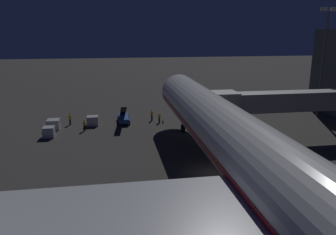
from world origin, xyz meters
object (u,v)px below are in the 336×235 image
object	(u,v)px
baggage_container_far_row	(54,124)
ground_crew_marshaller_fwd	(152,115)
baggage_container_near_belt	(93,121)
ground_crew_under_port_wing	(70,119)
baggage_container_mid_row	(49,132)
ground_crew_by_tug	(159,117)
traffic_cone_nose_port	(189,120)
belt_loader	(123,117)
ground_crew_near_nose_gear	(84,125)
traffic_cone_nose_starboard	(163,121)
apron_floodlight_mast	(324,55)
jet_bridge	(284,101)
airliner_at_gate	(278,182)

from	to	relation	value
baggage_container_far_row	ground_crew_marshaller_fwd	size ratio (longest dim) A/B	1.04
baggage_container_near_belt	ground_crew_under_port_wing	world-z (taller)	ground_crew_under_port_wing
baggage_container_mid_row	baggage_container_far_row	xyz separation A→B (m)	(0.00, -4.01, 0.01)
ground_crew_by_tug	traffic_cone_nose_port	xyz separation A→B (m)	(-4.94, 0.26, -0.67)
belt_loader	ground_crew_near_nose_gear	xyz separation A→B (m)	(5.98, 3.91, 0.13)
baggage_container_near_belt	traffic_cone_nose_starboard	bearing A→B (deg)	178.11
traffic_cone_nose_port	ground_crew_by_tug	bearing A→B (deg)	-3.05
apron_floodlight_mast	traffic_cone_nose_port	world-z (taller)	apron_floodlight_mast
jet_bridge	baggage_container_mid_row	bearing A→B (deg)	-12.19
baggage_container_far_row	traffic_cone_nose_starboard	world-z (taller)	baggage_container_far_row
baggage_container_mid_row	ground_crew_near_nose_gear	xyz separation A→B (m)	(-4.72, -2.33, 0.23)
jet_bridge	belt_loader	world-z (taller)	jet_bridge
baggage_container_mid_row	traffic_cone_nose_port	xyz separation A→B (m)	(-21.44, -4.84, -0.47)
airliner_at_gate	belt_loader	distance (m)	36.95
apron_floodlight_mast	ground_crew_by_tug	distance (m)	29.86
airliner_at_gate	apron_floodlight_mast	distance (m)	43.23
apron_floodlight_mast	ground_crew_under_port_wing	world-z (taller)	apron_floodlight_mast
apron_floodlight_mast	ground_crew_under_port_wing	distance (m)	43.62
ground_crew_under_port_wing	traffic_cone_nose_starboard	xyz separation A→B (m)	(-14.84, 1.28, -0.75)
ground_crew_near_nose_gear	ground_crew_by_tug	distance (m)	12.09
jet_bridge	ground_crew_under_port_wing	world-z (taller)	jet_bridge
apron_floodlight_mast	baggage_container_mid_row	xyz separation A→B (m)	(44.74, 5.09, -9.89)
baggage_container_mid_row	ground_crew_by_tug	xyz separation A→B (m)	(-16.49, -5.10, 0.20)
baggage_container_mid_row	traffic_cone_nose_port	distance (m)	21.98
apron_floodlight_mast	ground_crew_near_nose_gear	bearing A→B (deg)	3.94
apron_floodlight_mast	ground_crew_by_tug	xyz separation A→B (m)	(28.24, -0.01, -9.69)
baggage_container_mid_row	baggage_container_near_belt	bearing A→B (deg)	-138.03
apron_floodlight_mast	baggage_container_near_belt	world-z (taller)	apron_floodlight_mast
jet_bridge	ground_crew_under_port_wing	size ratio (longest dim) A/B	12.55
baggage_container_near_belt	traffic_cone_nose_starboard	xyz separation A→B (m)	(-11.25, 0.37, -0.47)
baggage_container_mid_row	belt_loader	bearing A→B (deg)	-149.77
traffic_cone_nose_port	traffic_cone_nose_starboard	world-z (taller)	same
ground_crew_near_nose_gear	traffic_cone_nose_starboard	xyz separation A→B (m)	(-12.31, -2.50, -0.70)
ground_crew_marshaller_fwd	traffic_cone_nose_port	bearing A→B (deg)	163.17
airliner_at_gate	baggage_container_near_belt	world-z (taller)	airliner_at_gate
ground_crew_marshaller_fwd	traffic_cone_nose_port	world-z (taller)	ground_crew_marshaller_fwd
airliner_at_gate	traffic_cone_nose_port	distance (m)	34.71
baggage_container_near_belt	ground_crew_near_nose_gear	xyz separation A→B (m)	(1.06, 2.87, 0.23)
belt_loader	ground_crew_marshaller_fwd	world-z (taller)	belt_loader
baggage_container_mid_row	ground_crew_under_port_wing	distance (m)	6.50
airliner_at_gate	traffic_cone_nose_port	bearing A→B (deg)	-93.67
traffic_cone_nose_port	apron_floodlight_mast	bearing A→B (deg)	-179.38
jet_bridge	baggage_container_near_belt	size ratio (longest dim) A/B	13.22
traffic_cone_nose_port	airliner_at_gate	bearing A→B (deg)	86.33
ground_crew_under_port_wing	jet_bridge	bearing A→B (deg)	156.27
baggage_container_mid_row	ground_crew_marshaller_fwd	world-z (taller)	ground_crew_marshaller_fwd
airliner_at_gate	ground_crew_by_tug	distance (m)	34.92
airliner_at_gate	ground_crew_near_nose_gear	xyz separation A→B (m)	(14.51, -31.76, -4.40)
ground_crew_near_nose_gear	ground_crew_under_port_wing	bearing A→B (deg)	-56.27
baggage_container_far_row	traffic_cone_nose_starboard	size ratio (longest dim) A/B	3.43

